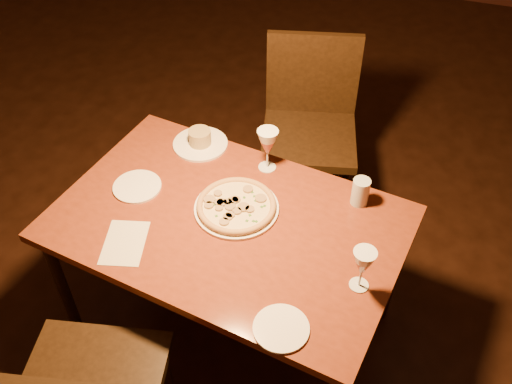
% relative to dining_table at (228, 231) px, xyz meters
% --- Properties ---
extents(floor, '(7.00, 7.00, 0.00)m').
position_rel_dining_table_xyz_m(floor, '(-0.06, 0.21, -0.63)').
color(floor, black).
rests_on(floor, ground).
extents(dining_table, '(1.40, 1.01, 0.69)m').
position_rel_dining_table_xyz_m(dining_table, '(0.00, 0.00, 0.00)').
color(dining_table, maroon).
rests_on(dining_table, floor).
extents(chair_far, '(0.55, 0.55, 0.94)m').
position_rel_dining_table_xyz_m(chair_far, '(0.09, 0.89, -0.10)').
color(chair_far, black).
rests_on(chair_far, floor).
extents(pizza_plate, '(0.32, 0.32, 0.04)m').
position_rel_dining_table_xyz_m(pizza_plate, '(0.01, 0.06, 0.08)').
color(pizza_plate, white).
rests_on(pizza_plate, dining_table).
extents(ramekin_saucer, '(0.23, 0.23, 0.07)m').
position_rel_dining_table_xyz_m(ramekin_saucer, '(-0.27, 0.38, 0.08)').
color(ramekin_saucer, white).
rests_on(ramekin_saucer, dining_table).
extents(wine_glass_far, '(0.09, 0.09, 0.19)m').
position_rel_dining_table_xyz_m(wine_glass_far, '(0.05, 0.33, 0.16)').
color(wine_glass_far, '#B7574C').
rests_on(wine_glass_far, dining_table).
extents(wine_glass_right, '(0.08, 0.08, 0.17)m').
position_rel_dining_table_xyz_m(wine_glass_right, '(0.52, -0.14, 0.15)').
color(wine_glass_right, '#B7574C').
rests_on(wine_glass_right, dining_table).
extents(water_tumbler, '(0.07, 0.07, 0.11)m').
position_rel_dining_table_xyz_m(water_tumbler, '(0.44, 0.25, 0.12)').
color(water_tumbler, '#B3BEC3').
rests_on(water_tumbler, dining_table).
extents(side_plate_left, '(0.19, 0.19, 0.01)m').
position_rel_dining_table_xyz_m(side_plate_left, '(-0.40, 0.05, 0.07)').
color(side_plate_left, white).
rests_on(side_plate_left, dining_table).
extents(side_plate_near, '(0.18, 0.18, 0.01)m').
position_rel_dining_table_xyz_m(side_plate_near, '(0.32, -0.39, 0.07)').
color(side_plate_near, white).
rests_on(side_plate_near, dining_table).
extents(menu_card, '(0.20, 0.24, 0.00)m').
position_rel_dining_table_xyz_m(menu_card, '(-0.31, -0.22, 0.06)').
color(menu_card, beige).
rests_on(menu_card, dining_table).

